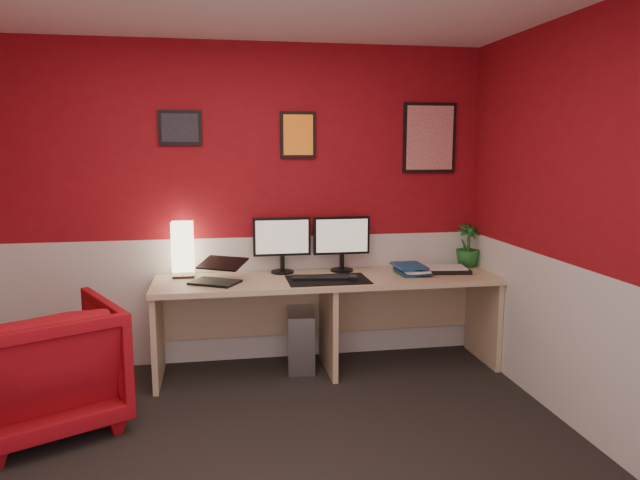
{
  "coord_description": "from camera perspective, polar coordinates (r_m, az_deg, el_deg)",
  "views": [
    {
      "loc": [
        -0.12,
        -2.9,
        1.7
      ],
      "look_at": [
        0.6,
        1.21,
        1.05
      ],
      "focal_mm": 33.17,
      "sensor_mm": 36.0,
      "label": 1
    }
  ],
  "objects": [
    {
      "name": "ground",
      "position": [
        3.36,
        -7.02,
        -21.6
      ],
      "size": [
        4.0,
        3.5,
        0.01
      ],
      "primitive_type": "cube",
      "color": "black",
      "rests_on": "ground"
    },
    {
      "name": "wall_back",
      "position": [
        4.67,
        -8.45,
        3.25
      ],
      "size": [
        4.0,
        0.01,
        2.5
      ],
      "primitive_type": "cube",
      "color": "maroon",
      "rests_on": "ground"
    },
    {
      "name": "wall_front",
      "position": [
        1.24,
        -3.77,
        -12.61
      ],
      "size": [
        4.0,
        0.01,
        2.5
      ],
      "primitive_type": "cube",
      "color": "maroon",
      "rests_on": "ground"
    },
    {
      "name": "wall_right",
      "position": [
        3.62,
        26.02,
        0.81
      ],
      "size": [
        0.01,
        3.5,
        2.5
      ],
      "primitive_type": "cube",
      "color": "maroon",
      "rests_on": "ground"
    },
    {
      "name": "wainscot_back",
      "position": [
        4.8,
        -8.24,
        -5.71
      ],
      "size": [
        4.0,
        0.01,
        1.0
      ],
      "primitive_type": "cube",
      "color": "silver",
      "rests_on": "ground"
    },
    {
      "name": "wainscot_right",
      "position": [
        3.78,
        25.17,
        -10.51
      ],
      "size": [
        0.01,
        3.5,
        1.0
      ],
      "primitive_type": "cube",
      "color": "silver",
      "rests_on": "ground"
    },
    {
      "name": "desk",
      "position": [
        4.58,
        0.79,
        -8.08
      ],
      "size": [
        2.6,
        0.65,
        0.73
      ],
      "primitive_type": "cube",
      "color": "tan",
      "rests_on": "ground"
    },
    {
      "name": "shoji_lamp",
      "position": [
        4.59,
        -13.09,
        -1.02
      ],
      "size": [
        0.16,
        0.16,
        0.4
      ],
      "primitive_type": "cube",
      "color": "#FFE5B2",
      "rests_on": "desk"
    },
    {
      "name": "laptop",
      "position": [
        4.33,
        -10.13,
        -2.73
      ],
      "size": [
        0.4,
        0.36,
        0.22
      ],
      "primitive_type": "cube",
      "rotation": [
        0.0,
        0.0,
        -0.53
      ],
      "color": "black",
      "rests_on": "desk"
    },
    {
      "name": "monitor_left",
      "position": [
        4.6,
        -3.68,
        0.36
      ],
      "size": [
        0.45,
        0.06,
        0.58
      ],
      "primitive_type": "cube",
      "color": "black",
      "rests_on": "desk"
    },
    {
      "name": "monitor_right",
      "position": [
        4.66,
        2.14,
        0.48
      ],
      "size": [
        0.45,
        0.06,
        0.58
      ],
      "primitive_type": "cube",
      "color": "black",
      "rests_on": "desk"
    },
    {
      "name": "desk_mat",
      "position": [
        4.39,
        0.75,
        -3.85
      ],
      "size": [
        0.6,
        0.38,
        0.01
      ],
      "primitive_type": "cube",
      "color": "black",
      "rests_on": "desk"
    },
    {
      "name": "keyboard",
      "position": [
        4.41,
        0.0,
        -3.63
      ],
      "size": [
        0.43,
        0.19,
        0.02
      ],
      "primitive_type": "cube",
      "rotation": [
        0.0,
        0.0,
        -0.13
      ],
      "color": "black",
      "rests_on": "desk_mat"
    },
    {
      "name": "mouse",
      "position": [
        4.38,
        3.18,
        -3.65
      ],
      "size": [
        0.07,
        0.11,
        0.03
      ],
      "primitive_type": "cube",
      "rotation": [
        0.0,
        0.0,
        -0.1
      ],
      "color": "black",
      "rests_on": "desk_mat"
    },
    {
      "name": "book_bottom",
      "position": [
        4.63,
        7.59,
        -3.13
      ],
      "size": [
        0.23,
        0.31,
        0.03
      ],
      "primitive_type": "imported",
      "rotation": [
        0.0,
        0.0,
        0.03
      ],
      "color": "navy",
      "rests_on": "desk"
    },
    {
      "name": "book_middle",
      "position": [
        4.61,
        7.91,
        -2.86
      ],
      "size": [
        0.24,
        0.3,
        0.02
      ],
      "primitive_type": "imported",
      "rotation": [
        0.0,
        0.0,
        -0.13
      ],
      "color": "silver",
      "rests_on": "book_bottom"
    },
    {
      "name": "book_top",
      "position": [
        4.58,
        7.29,
        -2.6
      ],
      "size": [
        0.23,
        0.3,
        0.03
      ],
      "primitive_type": "imported",
      "rotation": [
        0.0,
        0.0,
        0.02
      ],
      "color": "navy",
      "rests_on": "book_middle"
    },
    {
      "name": "zen_tray",
      "position": [
        4.78,
        12.05,
        -2.84
      ],
      "size": [
        0.38,
        0.29,
        0.03
      ],
      "primitive_type": "cube",
      "rotation": [
        0.0,
        0.0,
        -0.12
      ],
      "color": "black",
      "rests_on": "desk"
    },
    {
      "name": "potted_plant",
      "position": [
        5.0,
        14.04,
        -0.53
      ],
      "size": [
        0.23,
        0.23,
        0.35
      ],
      "primitive_type": "imported",
      "rotation": [
        0.0,
        0.0,
        0.16
      ],
      "color": "#19591E",
      "rests_on": "desk"
    },
    {
      "name": "pc_tower",
      "position": [
        4.69,
        -1.88,
        -9.46
      ],
      "size": [
        0.24,
        0.47,
        0.45
      ],
      "primitive_type": "cube",
      "rotation": [
        0.0,
        0.0,
        -0.1
      ],
      "color": "#99999E",
      "rests_on": "ground"
    },
    {
      "name": "armchair",
      "position": [
        4.03,
        -25.28,
        -11.0
      ],
      "size": [
        1.13,
        1.14,
        0.78
      ],
      "primitive_type": "imported",
      "rotation": [
        0.0,
        0.0,
        3.62
      ],
      "color": "#A70812",
      "rests_on": "ground"
    },
    {
      "name": "art_left",
      "position": [
        4.64,
        -13.35,
        10.49
      ],
      "size": [
        0.32,
        0.02,
        0.26
      ],
      "primitive_type": "cube",
      "color": "black",
      "rests_on": "wall_back"
    },
    {
      "name": "art_center",
      "position": [
        4.68,
        -2.13,
        10.1
      ],
      "size": [
        0.28,
        0.02,
        0.36
      ],
      "primitive_type": "cube",
      "color": "orange",
      "rests_on": "wall_back"
    },
    {
      "name": "art_right",
      "position": [
        4.94,
        10.51,
        9.66
      ],
      "size": [
        0.44,
        0.02,
        0.56
      ],
      "primitive_type": "cube",
      "color": "red",
      "rests_on": "wall_back"
    }
  ]
}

